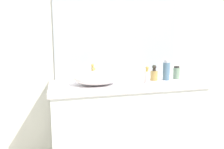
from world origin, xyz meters
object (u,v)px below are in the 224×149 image
soap_dispenser (147,76)px  perfume_bottle (176,73)px  sink_basin (96,78)px  lotion_bottle (154,74)px  spray_can (166,71)px

soap_dispenser → perfume_bottle: 0.40m
perfume_bottle → soap_dispenser: bearing=-161.2°
sink_basin → lotion_bottle: 0.58m
sink_basin → soap_dispenser: bearing=-5.5°
sink_basin → soap_dispenser: (0.45, -0.04, 0.00)m
sink_basin → spray_can: bearing=4.3°
soap_dispenser → perfume_bottle: soap_dispenser is taller
lotion_bottle → spray_can: spray_can is taller
perfume_bottle → spray_can: bearing=-166.4°
soap_dispenser → lotion_bottle: bearing=41.6°
sink_basin → spray_can: size_ratio=2.00×
sink_basin → soap_dispenser: soap_dispenser is taller
sink_basin → perfume_bottle: (0.84, 0.09, 0.00)m
lotion_bottle → perfume_bottle: size_ratio=1.17×
lotion_bottle → soap_dispenser: bearing=-138.4°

